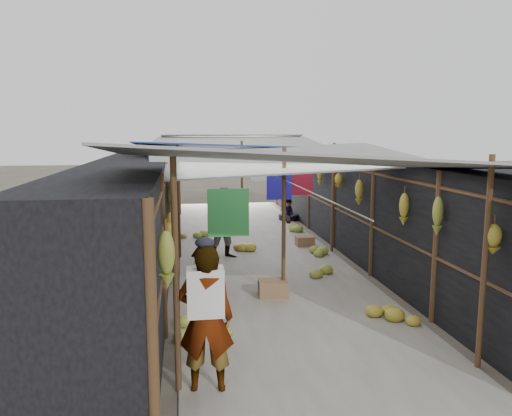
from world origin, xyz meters
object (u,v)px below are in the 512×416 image
vendor_elderly (206,319)px  shopper_blue (226,224)px  black_basin (289,217)px  crate_near (273,289)px  vendor_seated (288,211)px

vendor_elderly → shopper_blue: bearing=-91.7°
black_basin → vendor_elderly: 10.97m
vendor_elderly → crate_near: bearing=-107.8°
black_basin → shopper_blue: (-2.45, -4.68, 0.71)m
black_basin → vendor_elderly: size_ratio=0.39×
crate_near → shopper_blue: size_ratio=0.31×
black_basin → vendor_elderly: vendor_elderly is taller
shopper_blue → vendor_seated: 4.65m
vendor_elderly → vendor_seated: 10.29m
vendor_elderly → vendor_seated: size_ratio=2.07×
crate_near → shopper_blue: 2.91m
crate_near → vendor_seated: bearing=79.9°
vendor_seated → vendor_elderly: bearing=-42.1°
shopper_blue → black_basin: bearing=48.3°
crate_near → vendor_seated: (1.72, 6.82, 0.25)m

